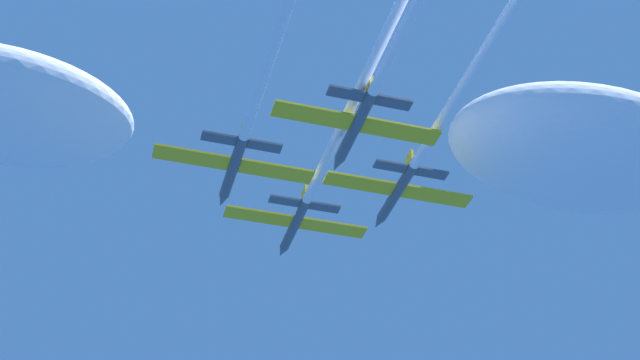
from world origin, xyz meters
The scene contains 4 objects.
jet_lead centered at (-0.06, -20.68, 0.77)m, with size 16.17×64.89×2.68m.
jet_left_wing centered at (-8.98, -26.78, -0.14)m, with size 16.17×56.93×2.68m.
jet_right_wing centered at (8.75, -27.46, 0.63)m, with size 16.17×59.73×2.68m.
cloud_wispy centered at (30.43, -13.12, 7.85)m, with size 32.82×18.05×11.49m, color white.
Camera 1 is at (-19.24, -77.18, -51.55)m, focal length 47.58 mm.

